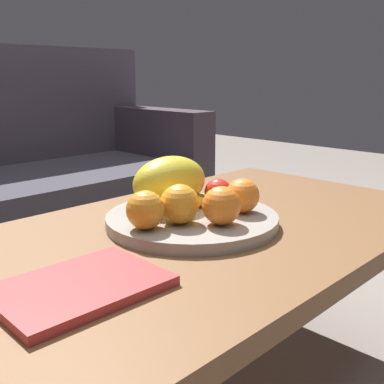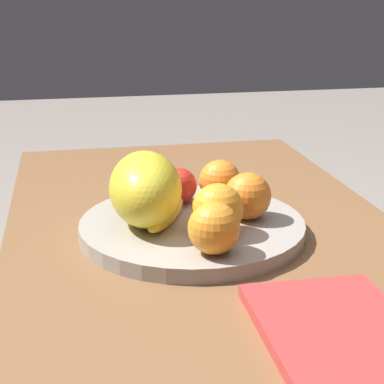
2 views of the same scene
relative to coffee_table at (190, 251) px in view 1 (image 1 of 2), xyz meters
The scene contains 10 objects.
coffee_table is the anchor object (origin of this frame).
fruit_bowl 0.07m from the coffee_table, 40.01° to the left, with size 0.38×0.38×0.03m, color #9F9990.
melon_large_front 0.17m from the coffee_table, 69.59° to the left, with size 0.19×0.12×0.12m, color yellow.
orange_front 0.11m from the coffee_table, behind, with size 0.08×0.08×0.08m, color orange.
orange_left 0.17m from the coffee_table, 18.64° to the right, with size 0.08×0.08×0.08m, color orange.
orange_right 0.15m from the coffee_table, 167.20° to the left, with size 0.08×0.08×0.08m, color orange.
orange_back 0.13m from the coffee_table, 69.32° to the right, with size 0.08×0.08×0.08m, color orange.
apple_front 0.16m from the coffee_table, 14.92° to the left, with size 0.06×0.06×0.06m, color red.
banana_bunch 0.13m from the coffee_table, 68.04° to the left, with size 0.17×0.13×0.06m.
magazine 0.33m from the coffee_table, 166.12° to the right, with size 0.25×0.18×0.02m, color #BB3635.
Camera 1 is at (-0.66, -0.65, 0.77)m, focal length 43.23 mm.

